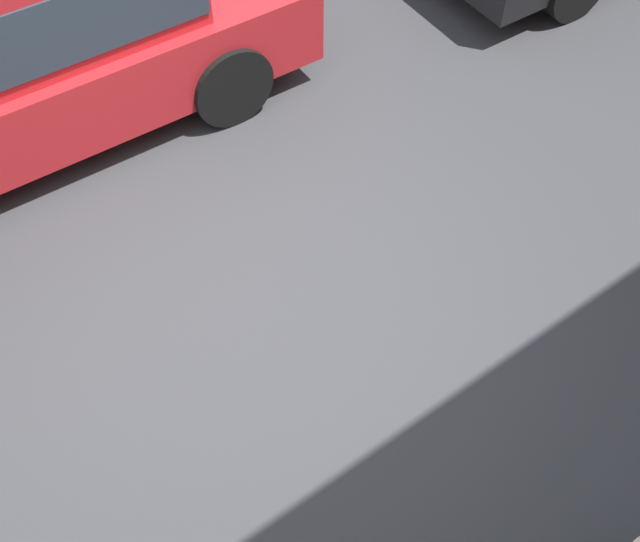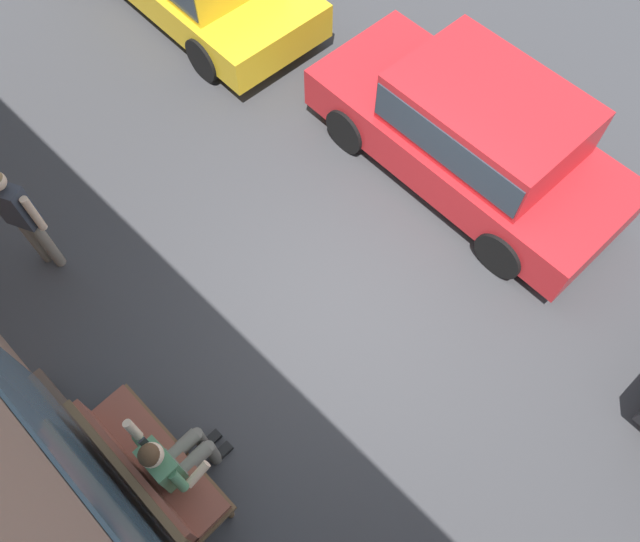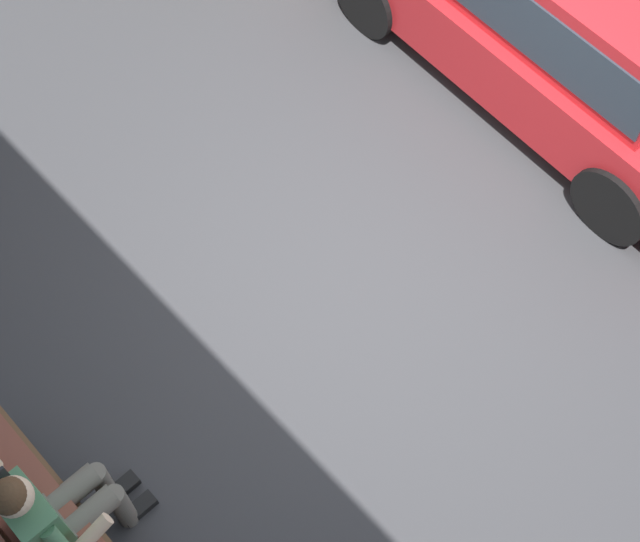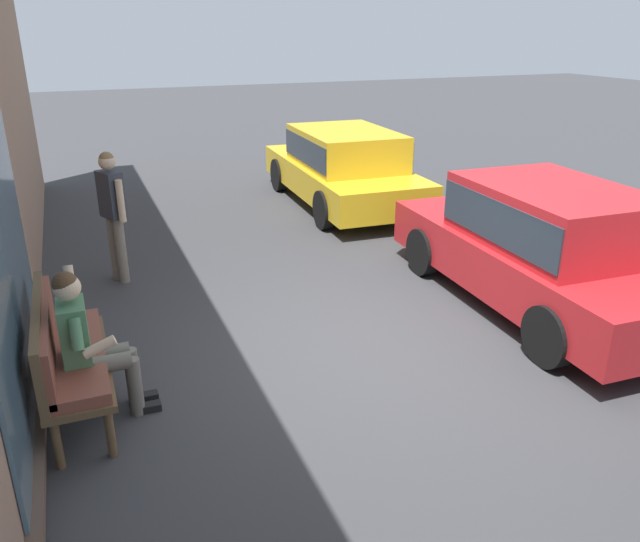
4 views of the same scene
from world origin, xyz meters
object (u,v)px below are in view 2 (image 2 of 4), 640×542
object	(u,v)px
person_on_phone	(173,459)
pedestrian_standing	(20,214)
bench	(146,467)
parked_car_mid	(475,130)

from	to	relation	value
person_on_phone	pedestrian_standing	bearing A→B (deg)	-8.62
bench	pedestrian_standing	xyz separation A→B (m)	(3.00, -0.71, 0.41)
person_on_phone	parked_car_mid	xyz separation A→B (m)	(0.44, -5.11, 0.08)
bench	parked_car_mid	distance (m)	5.35
pedestrian_standing	parked_car_mid	bearing A→B (deg)	-120.47
bench	person_on_phone	bearing A→B (deg)	-125.88
bench	pedestrian_standing	bearing A→B (deg)	-13.23
person_on_phone	pedestrian_standing	size ratio (longest dim) A/B	0.80
pedestrian_standing	bench	bearing A→B (deg)	166.77
bench	pedestrian_standing	world-z (taller)	pedestrian_standing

